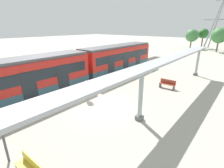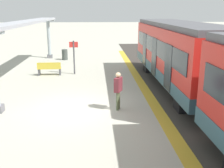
# 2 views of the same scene
# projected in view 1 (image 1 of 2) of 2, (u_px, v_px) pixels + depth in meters

# --- Properties ---
(ground_plane) EXTENTS (176.00, 176.00, 0.00)m
(ground_plane) POSITION_uv_depth(u_px,v_px,m) (101.00, 106.00, 12.69)
(ground_plane) COLOR #ABAA99
(tactile_edge_strip) EXTENTS (0.51, 34.31, 0.01)m
(tactile_edge_strip) POSITION_uv_depth(u_px,v_px,m) (73.00, 95.00, 14.76)
(tactile_edge_strip) COLOR gold
(tactile_edge_strip) RESTS_ON ground
(trackbed) EXTENTS (3.20, 46.31, 0.01)m
(trackbed) POSITION_uv_depth(u_px,v_px,m) (61.00, 90.00, 15.88)
(trackbed) COLOR #38332D
(trackbed) RESTS_ON ground
(train_near_carriage) EXTENTS (2.65, 11.66, 3.48)m
(train_near_carriage) POSITION_uv_depth(u_px,v_px,m) (21.00, 80.00, 12.84)
(train_near_carriage) COLOR red
(train_near_carriage) RESTS_ON ground
(train_far_carriage) EXTENTS (2.65, 11.66, 3.48)m
(train_far_carriage) POSITION_uv_depth(u_px,v_px,m) (118.00, 58.00, 21.74)
(train_far_carriage) COLOR red
(train_far_carriage) RESTS_ON ground
(canopy_pillar_second) EXTENTS (1.10, 0.44, 3.32)m
(canopy_pillar_second) POSITION_uv_depth(u_px,v_px,m) (141.00, 96.00, 10.28)
(canopy_pillar_second) COLOR slate
(canopy_pillar_second) RESTS_ON ground
(canopy_pillar_third) EXTENTS (1.10, 0.44, 3.32)m
(canopy_pillar_third) POSITION_uv_depth(u_px,v_px,m) (198.00, 62.00, 20.04)
(canopy_pillar_third) COLOR slate
(canopy_pillar_third) RESTS_ON ground
(canopy_beam) EXTENTS (1.20, 27.50, 0.16)m
(canopy_beam) POSITION_uv_depth(u_px,v_px,m) (143.00, 68.00, 9.76)
(canopy_beam) COLOR #A8AAB2
(canopy_beam) RESTS_ON canopy_pillar_nearest
(bench_near_end) EXTENTS (1.51, 0.49, 0.86)m
(bench_near_end) POSITION_uv_depth(u_px,v_px,m) (30.00, 168.00, 6.55)
(bench_near_end) COLOR gold
(bench_near_end) RESTS_ON ground
(bench_mid_platform) EXTENTS (1.51, 0.49, 0.86)m
(bench_mid_platform) POSITION_uv_depth(u_px,v_px,m) (167.00, 84.00, 16.17)
(bench_mid_platform) COLOR #963927
(bench_mid_platform) RESTS_ON ground
(platform_info_sign) EXTENTS (0.56, 0.10, 2.20)m
(platform_info_sign) POSITION_uv_depth(u_px,v_px,m) (3.00, 137.00, 7.04)
(platform_info_sign) COLOR #4C4C51
(platform_info_sign) RESTS_ON ground
(passenger_waiting_near_edge) EXTENTS (0.40, 0.51, 1.63)m
(passenger_waiting_near_edge) POSITION_uv_depth(u_px,v_px,m) (86.00, 88.00, 13.52)
(passenger_waiting_near_edge) COLOR #556241
(passenger_waiting_near_edge) RESTS_ON ground
(tree_left_background) EXTENTS (2.56, 2.56, 5.21)m
(tree_left_background) POSITION_uv_depth(u_px,v_px,m) (204.00, 34.00, 44.97)
(tree_left_background) COLOR brown
(tree_left_background) RESTS_ON ground
(tree_right_background) EXTENTS (3.48, 3.48, 5.50)m
(tree_right_background) POSITION_uv_depth(u_px,v_px,m) (219.00, 36.00, 38.05)
(tree_right_background) COLOR brown
(tree_right_background) RESTS_ON ground
(tree_centre_background) EXTENTS (3.31, 3.31, 5.07)m
(tree_centre_background) POSITION_uv_depth(u_px,v_px,m) (192.00, 36.00, 44.35)
(tree_centre_background) COLOR brown
(tree_centre_background) RESTS_ON ground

